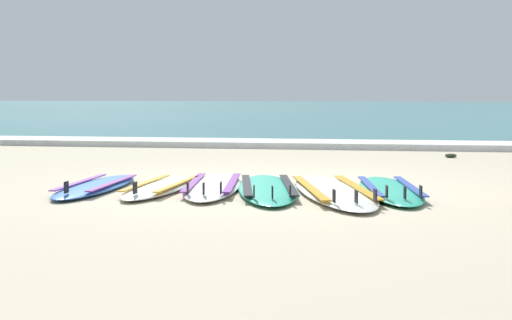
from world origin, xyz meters
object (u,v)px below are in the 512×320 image
(surfboard_2, at_px, (213,186))
(surfboard_4, at_px, (333,191))
(surfboard_0, at_px, (96,186))
(surfboard_5, at_px, (390,190))
(surfboard_3, at_px, (268,188))
(surfboard_1, at_px, (162,187))

(surfboard_2, relative_size, surfboard_4, 0.85)
(surfboard_0, bearing_deg, surfboard_5, 4.03)
(surfboard_2, xyz_separation_m, surfboard_3, (0.59, -0.10, -0.00))
(surfboard_4, bearing_deg, surfboard_0, -179.30)
(surfboard_3, relative_size, surfboard_5, 1.08)
(surfboard_1, distance_m, surfboard_3, 1.09)
(surfboard_0, relative_size, surfboard_4, 0.74)
(surfboard_1, xyz_separation_m, surfboard_3, (1.09, 0.06, 0.00))
(surfboard_5, bearing_deg, surfboard_0, -175.97)
(surfboard_1, height_order, surfboard_4, same)
(surfboard_2, bearing_deg, surfboard_5, 0.15)
(surfboard_2, xyz_separation_m, surfboard_4, (1.25, -0.18, -0.00))
(surfboard_0, height_order, surfboard_1, same)
(surfboard_1, xyz_separation_m, surfboard_4, (1.76, -0.02, 0.00))
(surfboard_3, bearing_deg, surfboard_0, -176.54)
(surfboard_2, bearing_deg, surfboard_0, -170.17)
(surfboard_3, distance_m, surfboard_4, 0.67)
(surfboard_4, bearing_deg, surfboard_5, 18.17)
(surfboard_2, relative_size, surfboard_3, 0.95)
(surfboard_0, height_order, surfboard_2, same)
(surfboard_5, bearing_deg, surfboard_2, -179.85)
(surfboard_1, bearing_deg, surfboard_2, 17.67)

